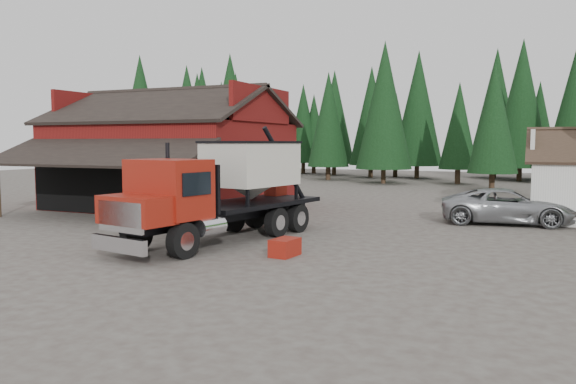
% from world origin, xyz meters
% --- Properties ---
extents(ground, '(120.00, 120.00, 0.00)m').
position_xyz_m(ground, '(0.00, 0.00, 0.00)').
color(ground, '#473E38').
rests_on(ground, ground).
extents(red_barn, '(12.80, 13.63, 7.18)m').
position_xyz_m(red_barn, '(-11.00, 9.90, 2.69)').
color(red_barn, maroon).
rests_on(red_barn, ground).
extents(conifer_backdrop, '(76.00, 16.00, 16.00)m').
position_xyz_m(conifer_backdrop, '(0.00, 42.00, 0.00)').
color(conifer_backdrop, black).
rests_on(conifer_backdrop, ground).
extents(near_pine_a, '(4.40, 4.40, 11.40)m').
position_xyz_m(near_pine_a, '(-22.00, 28.00, 6.39)').
color(near_pine_a, '#382619').
rests_on(near_pine_a, ground).
extents(near_pine_b, '(3.96, 3.96, 10.40)m').
position_xyz_m(near_pine_b, '(6.00, 30.00, 5.89)').
color(near_pine_b, '#382619').
rests_on(near_pine_b, ground).
extents(near_pine_d, '(5.28, 5.28, 13.40)m').
position_xyz_m(near_pine_d, '(-4.00, 34.00, 7.39)').
color(near_pine_d, '#382619').
rests_on(near_pine_d, ground).
extents(feed_truck, '(4.58, 10.40, 4.55)m').
position_xyz_m(feed_truck, '(-2.00, 0.52, 2.13)').
color(feed_truck, black).
rests_on(feed_truck, ground).
extents(silver_car, '(6.35, 3.52, 1.68)m').
position_xyz_m(silver_car, '(8.00, 10.00, 0.84)').
color(silver_car, '#9C9EA3').
rests_on(silver_car, ground).
extents(equip_box, '(0.83, 1.18, 0.60)m').
position_xyz_m(equip_box, '(1.41, -1.23, 0.30)').
color(equip_box, maroon).
rests_on(equip_box, ground).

